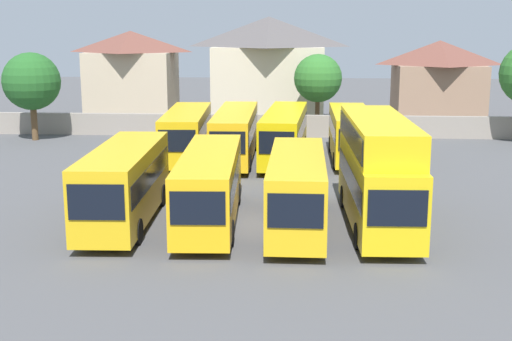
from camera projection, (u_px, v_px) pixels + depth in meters
ground at (270, 153)px, 49.03m from camera, size 140.00×140.00×0.00m
depot_boundary_wall at (274, 126)px, 56.11m from camera, size 56.00×0.50×1.80m
bus_1 at (124, 181)px, 31.44m from camera, size 2.94×10.17×3.54m
bus_2 at (210, 183)px, 31.51m from camera, size 2.96×10.98×3.31m
bus_3 at (297, 187)px, 30.66m from camera, size 2.56×10.14×3.35m
bus_4 at (378, 166)px, 30.87m from camera, size 2.92×10.76×4.96m
bus_5 at (187, 132)px, 46.35m from camera, size 3.19×10.86×3.34m
bus_6 at (235, 132)px, 46.11m from camera, size 2.68×11.75×3.37m
bus_7 at (285, 132)px, 46.04m from camera, size 3.07×11.89×3.38m
bus_8 at (351, 132)px, 46.15m from camera, size 2.63×10.11×3.37m
house_terrace_left at (132, 75)px, 64.77m from camera, size 8.35×6.56×8.48m
house_terrace_centre at (269, 69)px, 64.03m from camera, size 10.70×7.61×9.79m
house_terrace_right at (438, 80)px, 64.63m from camera, size 8.54×6.53×7.60m
tree_behind_wall at (31, 82)px, 53.62m from camera, size 4.53×4.53×6.96m
tree_right_of_lot at (318, 78)px, 57.54m from camera, size 4.07×4.07×6.65m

